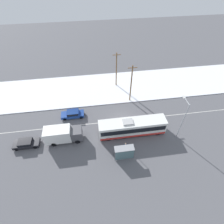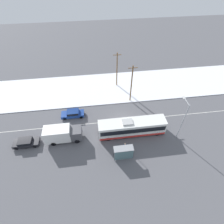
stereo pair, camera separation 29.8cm
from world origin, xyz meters
The scene contains 12 objects.
ground_plane centered at (0.00, 0.00, 0.00)m, with size 120.00×120.00×0.00m, color #56565B.
snow_lot centered at (0.00, 11.02, 0.06)m, with size 80.00×11.99×0.12m.
lane_marking_center centered at (0.00, 0.00, 0.00)m, with size 60.00×0.12×0.00m.
city_bus centered at (1.18, -3.22, 1.59)m, with size 12.02×2.57×3.26m.
box_truck centered at (-11.10, -3.18, 1.68)m, with size 6.34×2.30×3.06m.
sedan_car centered at (-9.59, 2.49, 0.78)m, with size 4.49×1.80×1.42m.
parked_car_near_truck centered at (-17.45, -3.44, 0.72)m, with size 4.36×1.80×1.30m.
pedestrian_at_stop centered at (-0.65, -6.59, 1.01)m, with size 0.59×0.26×1.65m.
bus_shelter centered at (-1.20, -8.19, 1.68)m, with size 3.14×1.20×2.40m.
streetlamp centered at (9.05, -4.92, 4.97)m, with size 0.36×2.34×8.01m.
utility_pole_roadside centered at (2.77, 5.75, 4.54)m, with size 1.80×0.24×8.70m.
utility_pole_snowlot centered at (0.68, 11.76, 4.41)m, with size 1.80×0.24×8.44m.
Camera 2 is at (-4.97, -22.78, 25.71)m, focal length 28.00 mm.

